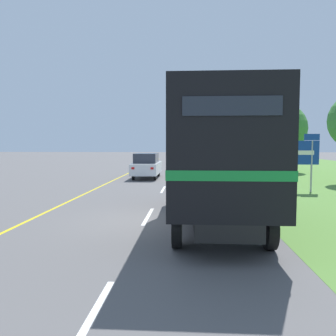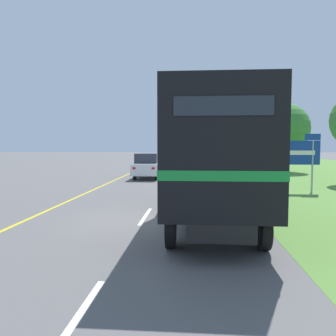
{
  "view_description": "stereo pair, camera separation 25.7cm",
  "coord_description": "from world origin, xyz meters",
  "px_view_note": "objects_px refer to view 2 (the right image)",
  "views": [
    {
      "loc": [
        1.33,
        -10.11,
        2.38
      ],
      "look_at": [
        0.3,
        6.67,
        1.2
      ],
      "focal_mm": 35.0,
      "sensor_mm": 36.0,
      "label": 1
    },
    {
      "loc": [
        1.58,
        -10.09,
        2.38
      ],
      "look_at": [
        0.3,
        6.67,
        1.2
      ],
      "focal_mm": 35.0,
      "sensor_mm": 36.0,
      "label": 2
    }
  ],
  "objects_px": {
    "highway_sign": "(297,154)",
    "roadside_tree_far": "(249,140)",
    "lead_car_white": "(148,165)",
    "horse_trailer_truck": "(212,156)",
    "roadside_tree_mid": "(285,128)"
  },
  "relations": [
    {
      "from": "horse_trailer_truck",
      "to": "highway_sign",
      "type": "xyz_separation_m",
      "value": [
        4.65,
        7.09,
        -0.15
      ]
    },
    {
      "from": "highway_sign",
      "to": "roadside_tree_mid",
      "type": "bearing_deg",
      "value": 77.36
    },
    {
      "from": "horse_trailer_truck",
      "to": "roadside_tree_far",
      "type": "xyz_separation_m",
      "value": [
        5.82,
        28.35,
        0.87
      ]
    },
    {
      "from": "roadside_tree_mid",
      "to": "roadside_tree_far",
      "type": "xyz_separation_m",
      "value": [
        -1.73,
        8.33,
        -0.93
      ]
    },
    {
      "from": "highway_sign",
      "to": "lead_car_white",
      "type": "bearing_deg",
      "value": 142.29
    },
    {
      "from": "lead_car_white",
      "to": "roadside_tree_far",
      "type": "distance_m",
      "value": 17.71
    },
    {
      "from": "lead_car_white",
      "to": "roadside_tree_far",
      "type": "bearing_deg",
      "value": 56.91
    },
    {
      "from": "lead_car_white",
      "to": "highway_sign",
      "type": "relative_size",
      "value": 1.54
    },
    {
      "from": "highway_sign",
      "to": "roadside_tree_far",
      "type": "relative_size",
      "value": 0.67
    },
    {
      "from": "roadside_tree_mid",
      "to": "roadside_tree_far",
      "type": "relative_size",
      "value": 1.36
    },
    {
      "from": "lead_car_white",
      "to": "roadside_tree_far",
      "type": "xyz_separation_m",
      "value": [
        9.6,
        14.74,
        2.03
      ]
    },
    {
      "from": "horse_trailer_truck",
      "to": "highway_sign",
      "type": "height_order",
      "value": "horse_trailer_truck"
    },
    {
      "from": "highway_sign",
      "to": "roadside_tree_far",
      "type": "distance_m",
      "value": 21.31
    },
    {
      "from": "horse_trailer_truck",
      "to": "highway_sign",
      "type": "distance_m",
      "value": 8.48
    },
    {
      "from": "highway_sign",
      "to": "roadside_tree_mid",
      "type": "height_order",
      "value": "roadside_tree_mid"
    }
  ]
}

